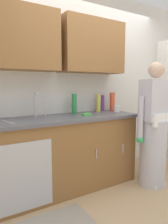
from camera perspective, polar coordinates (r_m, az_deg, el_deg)
name	(u,v)px	position (r m, az deg, el deg)	size (l,w,h in m)	color
ground_plane	(134,201)	(2.65, 13.77, -22.83)	(9.00, 9.00, 0.00)	tan
kitchen_wall_with_uppers	(80,75)	(3.01, -1.01, 10.21)	(4.80, 0.44, 2.70)	silver
counter_cabinet	(64,154)	(2.69, -5.51, -11.64)	(1.90, 0.62, 0.90)	brown
countertop	(64,118)	(2.58, -5.59, -1.70)	(1.96, 0.66, 0.04)	#595960
sink	(43,119)	(2.48, -11.39, -2.04)	(0.50, 0.36, 0.35)	#B7BABF
person_at_sink	(154,134)	(2.85, 18.76, -5.86)	(0.55, 0.34, 1.62)	white
bottle_water_tall	(102,103)	(3.15, 4.93, 2.51)	(0.08, 0.08, 0.24)	#66388C
bottle_cleaner_spray	(74,104)	(2.83, -2.71, 2.30)	(0.07, 0.07, 0.27)	#2D8C4C
bottle_dish_liquid	(98,103)	(3.04, 4.04, 2.50)	(0.06, 0.06, 0.26)	#D8D14C
bottle_water_short	(112,102)	(3.20, 7.86, 2.88)	(0.08, 0.08, 0.28)	#E05933
cup_by_sink	(117,109)	(3.04, 9.10, 0.91)	(0.08, 0.08, 0.10)	white
knife_on_counter	(8,122)	(2.30, -20.23, -2.64)	(0.24, 0.02, 0.01)	silver
sponge	(87,114)	(2.65, 0.73, -0.66)	(0.11, 0.07, 0.03)	#4CBF4C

